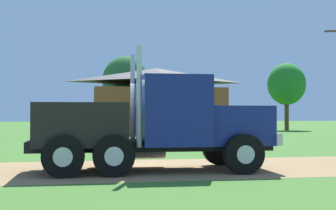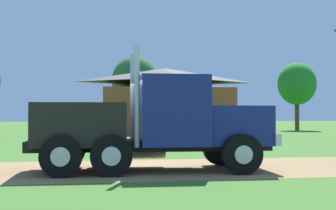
# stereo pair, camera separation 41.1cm
# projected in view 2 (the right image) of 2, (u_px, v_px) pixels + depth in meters

# --- Properties ---
(ground_plane) EXTENTS (200.00, 200.00, 0.00)m
(ground_plane) POSITION_uv_depth(u_px,v_px,m) (167.00, 168.00, 14.38)
(ground_plane) COLOR #3C6A26
(dirt_track) EXTENTS (120.00, 5.53, 0.01)m
(dirt_track) POSITION_uv_depth(u_px,v_px,m) (167.00, 168.00, 14.38)
(dirt_track) COLOR #95754C
(dirt_track) RESTS_ON ground_plane
(truck_foreground_white) EXTENTS (6.84, 2.95, 3.38)m
(truck_foreground_white) POSITION_uv_depth(u_px,v_px,m) (152.00, 125.00, 13.80)
(truck_foreground_white) COLOR black
(truck_foreground_white) RESTS_ON ground_plane
(shed_building) EXTENTS (11.47, 8.74, 5.57)m
(shed_building) POSITION_uv_depth(u_px,v_px,m) (165.00, 102.00, 42.20)
(shed_building) COLOR brown
(shed_building) RESTS_ON ground_plane
(tree_mid) EXTENTS (4.42, 4.42, 7.20)m
(tree_mid) POSITION_uv_depth(u_px,v_px,m) (135.00, 82.00, 47.16)
(tree_mid) COLOR #513823
(tree_mid) RESTS_ON ground_plane
(tree_right) EXTENTS (3.87, 3.87, 6.82)m
(tree_right) POSITION_uv_depth(u_px,v_px,m) (297.00, 84.00, 49.70)
(tree_right) COLOR #513823
(tree_right) RESTS_ON ground_plane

